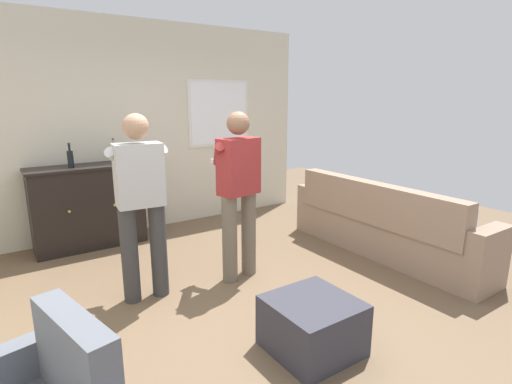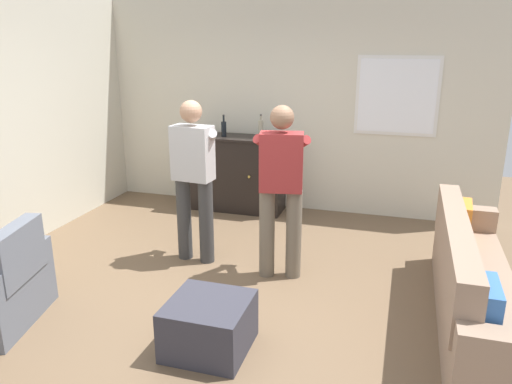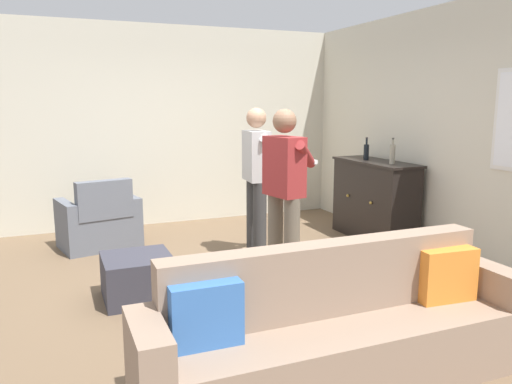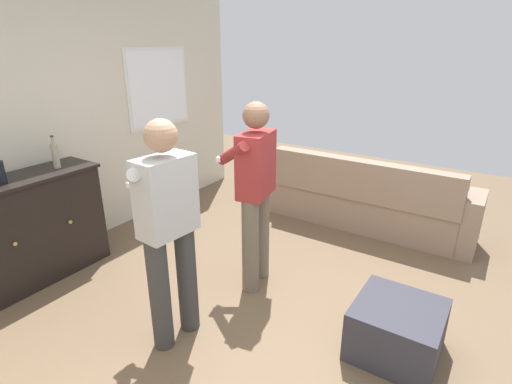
# 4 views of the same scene
# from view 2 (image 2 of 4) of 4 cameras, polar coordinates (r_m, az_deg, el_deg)

# --- Properties ---
(ground) EXTENTS (10.40, 10.40, 0.00)m
(ground) POSITION_cam_2_polar(r_m,az_deg,el_deg) (4.68, -3.11, -11.59)
(ground) COLOR brown
(wall_back_with_window) EXTENTS (5.20, 0.15, 2.80)m
(wall_back_with_window) POSITION_cam_2_polar(r_m,az_deg,el_deg) (6.71, 4.82, 9.84)
(wall_back_with_window) COLOR beige
(wall_back_with_window) RESTS_ON ground
(couch) EXTENTS (0.57, 2.52, 0.88)m
(couch) POSITION_cam_2_polar(r_m,az_deg,el_deg) (4.43, 23.38, -9.94)
(couch) COLOR gray
(couch) RESTS_ON ground
(sideboard_cabinet) EXTENTS (1.31, 0.49, 1.01)m
(sideboard_cabinet) POSITION_cam_2_polar(r_m,az_deg,el_deg) (6.74, -2.26, 2.15)
(sideboard_cabinet) COLOR black
(sideboard_cabinet) RESTS_ON ground
(bottle_wine_green) EXTENTS (0.06, 0.06, 0.31)m
(bottle_wine_green) POSITION_cam_2_polar(r_m,az_deg,el_deg) (6.48, 0.55, 7.22)
(bottle_wine_green) COLOR gray
(bottle_wine_green) RESTS_ON sideboard_cabinet
(bottle_liquor_amber) EXTENTS (0.07, 0.07, 0.29)m
(bottle_liquor_amber) POSITION_cam_2_polar(r_m,az_deg,el_deg) (6.62, -3.70, 7.27)
(bottle_liquor_amber) COLOR black
(bottle_liquor_amber) RESTS_ON sideboard_cabinet
(ottoman) EXTENTS (0.59, 0.59, 0.39)m
(ottoman) POSITION_cam_2_polar(r_m,az_deg,el_deg) (3.88, -5.39, -14.92)
(ottoman) COLOR #33333D
(ottoman) RESTS_ON ground
(person_standing_left) EXTENTS (0.56, 0.49, 1.68)m
(person_standing_left) POSITION_cam_2_polar(r_m,az_deg,el_deg) (5.09, -7.11, 2.07)
(person_standing_left) COLOR #383838
(person_standing_left) RESTS_ON ground
(person_standing_right) EXTENTS (0.55, 0.51, 1.68)m
(person_standing_right) POSITION_cam_2_polar(r_m,az_deg,el_deg) (4.70, 2.89, 0.89)
(person_standing_right) COLOR #6B6051
(person_standing_right) RESTS_ON ground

